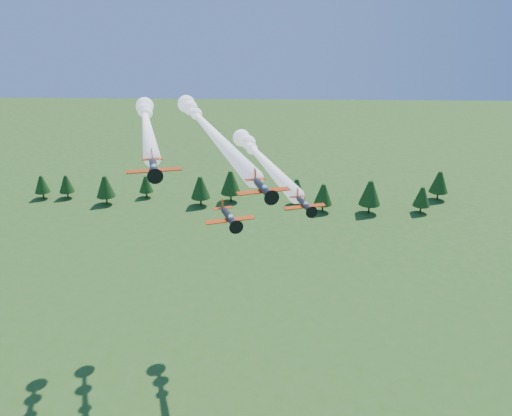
{
  "coord_description": "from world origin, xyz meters",
  "views": [
    {
      "loc": [
        5.05,
        -78.31,
        75.2
      ],
      "look_at": [
        2.55,
        0.0,
        43.44
      ],
      "focal_mm": 40.0,
      "sensor_mm": 36.0,
      "label": 1
    }
  ],
  "objects_px": {
    "plane_left": "(146,123)",
    "plane_right": "(260,157)",
    "plane_lead": "(207,127)",
    "plane_slot": "(229,217)"
  },
  "relations": [
    {
      "from": "plane_lead",
      "to": "plane_slot",
      "type": "height_order",
      "value": "plane_lead"
    },
    {
      "from": "plane_lead",
      "to": "plane_slot",
      "type": "xyz_separation_m",
      "value": [
        4.91,
        -15.53,
        -11.03
      ]
    },
    {
      "from": "plane_lead",
      "to": "plane_right",
      "type": "xyz_separation_m",
      "value": [
        9.51,
        4.48,
        -6.91
      ]
    },
    {
      "from": "plane_left",
      "to": "plane_right",
      "type": "distance_m",
      "value": 22.35
    },
    {
      "from": "plane_lead",
      "to": "plane_left",
      "type": "relative_size",
      "value": 1.23
    },
    {
      "from": "plane_left",
      "to": "plane_slot",
      "type": "relative_size",
      "value": 5.16
    },
    {
      "from": "plane_left",
      "to": "plane_slot",
      "type": "xyz_separation_m",
      "value": [
        16.24,
        -16.6,
        -11.45
      ]
    },
    {
      "from": "plane_lead",
      "to": "plane_left",
      "type": "distance_m",
      "value": 11.39
    },
    {
      "from": "plane_right",
      "to": "plane_slot",
      "type": "height_order",
      "value": "plane_right"
    },
    {
      "from": "plane_slot",
      "to": "plane_right",
      "type": "bearing_deg",
      "value": 57.63
    }
  ]
}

